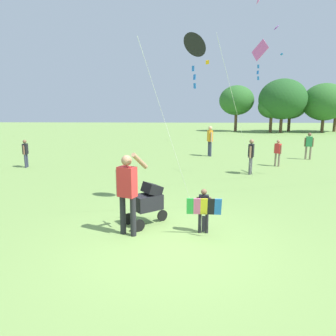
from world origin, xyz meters
The scene contains 12 objects.
ground_plane centered at (0.00, 0.00, 0.00)m, with size 120.00×120.00×0.00m, color #75994C.
treeline_distant centered at (13.56, 32.52, 3.69)m, with size 16.41×6.58×6.30m.
child_with_butterfly_kite centered at (0.73, 0.55, 0.61)m, with size 0.75×0.34×1.01m.
person_adult_flyer centered at (-0.92, 0.42, 1.07)m, with size 0.70×0.52×1.85m.
stroller centered at (-0.54, 1.05, 0.61)m, with size 1.04×0.91×1.03m.
kite_adult_black centered at (0.55, 2.40, 4.32)m, with size 1.64×2.26×4.65m.
kite_orange_delta centered at (3.13, 6.43, 4.76)m, with size 2.27×4.05×5.41m.
person_red_shirt centered at (3.18, 7.08, 0.88)m, with size 0.31×0.45×1.50m.
person_sitting_far centered at (1.91, 12.21, 1.05)m, with size 0.33×0.56×1.77m.
person_couple_left centered at (-7.17, 8.17, 0.78)m, with size 0.20×0.42×1.33m.
person_kid_running centered at (7.23, 11.17, 0.87)m, with size 0.46×0.28×1.48m.
person_back_turned centered at (4.90, 9.02, 0.76)m, with size 0.31×0.34×1.29m.
Camera 1 is at (0.23, -5.92, 2.72)m, focal length 32.74 mm.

